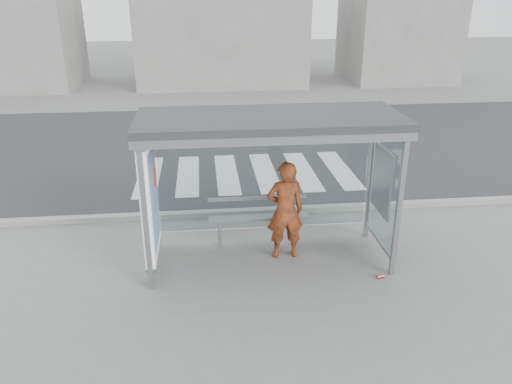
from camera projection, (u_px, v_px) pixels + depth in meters
ground at (269, 259)px, 8.89m from camera, size 80.00×80.00×0.00m
road at (239, 145)px, 15.33m from camera, size 30.00×10.00×0.01m
curb at (257, 211)px, 10.66m from camera, size 30.00×0.18×0.12m
crosswalk at (246, 173)px, 13.03m from camera, size 5.55×3.00×0.00m
bus_shelter at (247, 153)px, 8.16m from camera, size 4.25×1.65×2.62m
building_left at (6, 22)px, 23.29m from camera, size 6.00×5.00×6.00m
building_center at (221, 31)px, 24.49m from camera, size 8.00×5.00×5.00m
building_right at (399, 9)px, 25.01m from camera, size 5.00×5.00×7.00m
person at (285, 210)px, 8.68m from camera, size 0.67×0.45×1.80m
bench at (259, 217)px, 9.20m from camera, size 1.84×0.23×0.95m
soda_can at (380, 276)px, 8.32m from camera, size 0.13×0.08×0.06m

